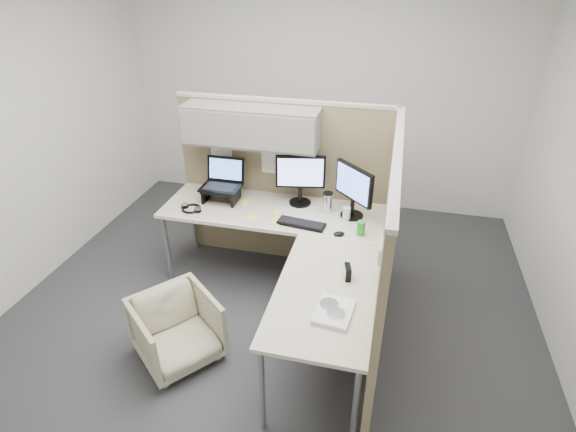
% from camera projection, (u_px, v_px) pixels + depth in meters
% --- Properties ---
extents(ground, '(4.50, 4.50, 0.00)m').
position_uv_depth(ground, '(270.00, 313.00, 3.90)').
color(ground, '#2D2D31').
rests_on(ground, ground).
extents(partition_back, '(2.00, 0.36, 1.63)m').
position_uv_depth(partition_back, '(269.00, 158.00, 4.10)').
color(partition_back, '#7F7253').
rests_on(partition_back, ground).
extents(partition_right, '(0.07, 2.03, 1.63)m').
position_uv_depth(partition_right, '(385.00, 254.00, 3.25)').
color(partition_right, '#7F7253').
rests_on(partition_right, ground).
extents(desk, '(2.00, 1.98, 0.73)m').
position_uv_depth(desk, '(287.00, 241.00, 3.64)').
color(desk, beige).
rests_on(desk, ground).
extents(office_chair, '(0.76, 0.77, 0.58)m').
position_uv_depth(office_chair, '(177.00, 327.00, 3.35)').
color(office_chair, '#BCB596').
rests_on(office_chair, ground).
extents(monitor_left, '(0.44, 0.20, 0.47)m').
position_uv_depth(monitor_left, '(300.00, 176.00, 3.98)').
color(monitor_left, black).
rests_on(monitor_left, desk).
extents(monitor_right, '(0.34, 0.33, 0.47)m').
position_uv_depth(monitor_right, '(354.00, 188.00, 3.78)').
color(monitor_right, black).
rests_on(monitor_right, desk).
extents(laptop_station, '(0.36, 0.31, 0.37)m').
position_uv_depth(laptop_station, '(222.00, 185.00, 4.12)').
color(laptop_station, black).
rests_on(laptop_station, desk).
extents(keyboard, '(0.42, 0.18, 0.02)m').
position_uv_depth(keyboard, '(301.00, 224.00, 3.77)').
color(keyboard, black).
rests_on(keyboard, desk).
extents(mouse, '(0.11, 0.09, 0.03)m').
position_uv_depth(mouse, '(339.00, 234.00, 3.63)').
color(mouse, black).
rests_on(mouse, desk).
extents(travel_mug, '(0.09, 0.09, 0.19)m').
position_uv_depth(travel_mug, '(328.00, 202.00, 3.93)').
color(travel_mug, silver).
rests_on(travel_mug, desk).
extents(soda_can_green, '(0.07, 0.07, 0.12)m').
position_uv_depth(soda_can_green, '(361.00, 228.00, 3.62)').
color(soda_can_green, '#268C1E').
rests_on(soda_can_green, desk).
extents(soda_can_silver, '(0.07, 0.07, 0.12)m').
position_uv_depth(soda_can_silver, '(346.00, 214.00, 3.82)').
color(soda_can_silver, silver).
rests_on(soda_can_silver, desk).
extents(sticky_note_a, '(0.10, 0.10, 0.01)m').
position_uv_depth(sticky_note_a, '(251.00, 218.00, 3.88)').
color(sticky_note_a, '#EFEE3F').
rests_on(sticky_note_a, desk).
extents(sticky_note_d, '(0.08, 0.08, 0.01)m').
position_uv_depth(sticky_note_d, '(278.00, 212.00, 3.96)').
color(sticky_note_d, '#EFEE3F').
rests_on(sticky_note_d, desk).
extents(sticky_note_c, '(0.10, 0.10, 0.01)m').
position_uv_depth(sticky_note_c, '(245.00, 202.00, 4.13)').
color(sticky_note_c, '#EFEE3F').
rests_on(sticky_note_c, desk).
extents(sticky_note_b, '(0.08, 0.08, 0.01)m').
position_uv_depth(sticky_note_b, '(276.00, 223.00, 3.81)').
color(sticky_note_b, '#EFEE3F').
rests_on(sticky_note_b, desk).
extents(headphones, '(0.22, 0.22, 0.03)m').
position_uv_depth(headphones, '(191.00, 208.00, 4.01)').
color(headphones, black).
rests_on(headphones, desk).
extents(paper_stack, '(0.25, 0.31, 0.03)m').
position_uv_depth(paper_stack, '(334.00, 312.00, 2.82)').
color(paper_stack, white).
rests_on(paper_stack, desk).
extents(desk_clock, '(0.06, 0.11, 0.10)m').
position_uv_depth(desk_clock, '(347.00, 272.00, 3.12)').
color(desk_clock, black).
rests_on(desk_clock, desk).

